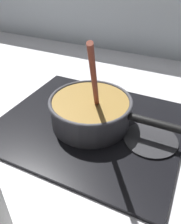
{
  "coord_description": "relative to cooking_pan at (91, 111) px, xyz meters",
  "views": [
    {
      "loc": [
        0.39,
        -0.41,
        0.46
      ],
      "look_at": [
        0.13,
        0.11,
        0.05
      ],
      "focal_mm": 37.12,
      "sensor_mm": 36.0,
      "label": 1
    }
  ],
  "objects": [
    {
      "name": "spare_burner",
      "position": [
        0.19,
        0.0,
        -0.04
      ],
      "size": [
        0.15,
        0.15,
        0.01
      ],
      "primitive_type": "cylinder",
      "color": "#262628",
      "rests_on": "hob_plate"
    },
    {
      "name": "ground",
      "position": [
        -0.14,
        -0.11,
        -0.08
      ],
      "size": [
        2.4,
        1.6,
        0.04
      ],
      "primitive_type": "cube",
      "color": "#B7B7BC"
    },
    {
      "name": "cooking_pan",
      "position": [
        0.0,
        0.0,
        0.0
      ],
      "size": [
        0.42,
        0.28,
        0.31
      ],
      "color": "#38383D",
      "rests_on": "hob_plate"
    },
    {
      "name": "burner_ring",
      "position": [
        -0.0,
        0.0,
        -0.04
      ],
      "size": [
        0.16,
        0.16,
        0.01
      ],
      "primitive_type": "torus",
      "color": "#592D0C",
      "rests_on": "hob_plate"
    },
    {
      "name": "hob_plate",
      "position": [
        -0.0,
        0.0,
        -0.05
      ],
      "size": [
        0.56,
        0.48,
        0.01
      ],
      "primitive_type": "cube",
      "color": "black",
      "rests_on": "ground"
    }
  ]
}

